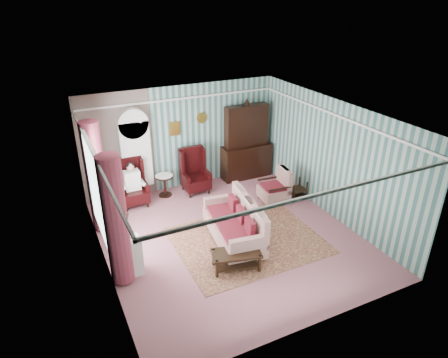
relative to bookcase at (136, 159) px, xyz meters
name	(u,v)px	position (x,y,z in m)	size (l,w,h in m)	color
floor	(230,237)	(1.35, -2.84, -1.12)	(6.00, 6.00, 0.00)	#955760
room_shell	(200,159)	(0.73, -2.66, 0.89)	(5.53, 6.02, 2.91)	#35625C
bookcase	(136,159)	(0.00, 0.00, 0.00)	(0.80, 0.28, 2.24)	silver
dresser_hutch	(247,140)	(3.25, -0.12, 0.06)	(1.50, 0.56, 2.36)	black
wingback_left	(132,184)	(-0.25, -0.39, -0.50)	(0.76, 0.80, 1.25)	black
wingback_right	(195,171)	(1.50, -0.39, -0.50)	(0.76, 0.80, 1.25)	black
seated_woman	(133,185)	(-0.25, -0.39, -0.53)	(0.44, 0.40, 1.18)	silver
round_side_table	(165,186)	(0.65, -0.24, -0.82)	(0.50, 0.50, 0.60)	black
nest_table	(297,189)	(3.82, -1.94, -0.85)	(0.45, 0.38, 0.54)	black
plant_stand	(128,257)	(-1.05, -3.14, -0.72)	(0.55, 0.35, 0.80)	silver
rug	(247,240)	(1.65, -3.14, -1.11)	(3.20, 2.60, 0.01)	#4A181A
sofa	(233,223)	(1.36, -3.01, -0.66)	(2.01, 1.01, 0.91)	beige
floral_armchair	(274,184)	(3.17, -1.82, -0.62)	(0.77, 0.72, 1.00)	beige
coffee_table	(236,260)	(0.96, -3.92, -0.92)	(0.99, 0.49, 0.40)	black
potted_plant_a	(121,234)	(-1.13, -3.23, -0.10)	(0.40, 0.34, 0.44)	#1C5119
potted_plant_b	(124,225)	(-1.03, -3.00, -0.06)	(0.29, 0.23, 0.52)	#174C18
potted_plant_c	(117,232)	(-1.17, -3.04, -0.15)	(0.19, 0.19, 0.35)	#1A541A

